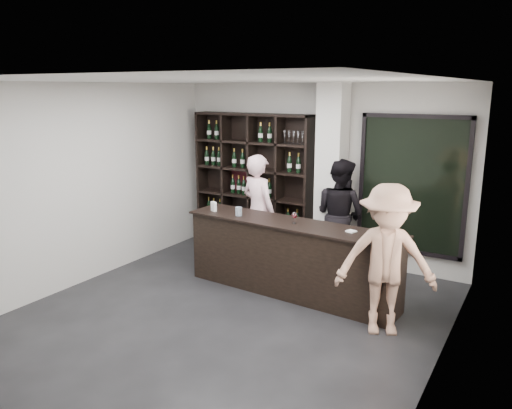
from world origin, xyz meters
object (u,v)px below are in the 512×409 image
Objects in this scene: wine_shelf at (253,183)px; taster_black at (339,214)px; tasting_counter at (291,258)px; taster_pink at (258,211)px; customer at (386,260)px.

taster_black is at bearing -5.58° from wine_shelf.
taster_pink is (-0.96, 0.75, 0.39)m from tasting_counter.
customer is at bearing 170.72° from taster_pink.
customer is at bearing 140.37° from taster_black.
taster_pink is at bearing 129.73° from customer.
taster_pink reaches higher than taster_black.
taster_black is (1.15, 0.55, -0.02)m from taster_pink.
taster_pink is 1.27m from taster_black.
tasting_counter is at bearing 138.81° from customer.
wine_shelf is 1.73m from taster_black.
wine_shelf reaches higher than taster_black.
taster_black is 2.16m from customer.
taster_black is (0.19, 1.30, 0.37)m from tasting_counter.
taster_black is 0.99× the size of customer.
wine_shelf is at bearing 123.24° from customer.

